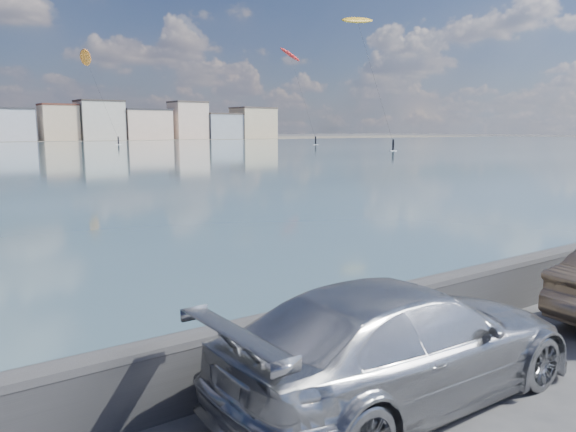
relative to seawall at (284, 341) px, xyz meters
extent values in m
cube|color=#28282B|center=(0.00, 0.00, -0.13)|extent=(400.00, 0.35, 0.90)
cylinder|color=#28282B|center=(0.00, 0.00, 0.32)|extent=(400.00, 0.36, 0.36)
cube|color=#B2B7C6|center=(25.50, 183.30, 4.17)|extent=(15.00, 12.00, 9.50)
cube|color=#2D2D33|center=(25.50, 183.30, 9.22)|extent=(15.30, 12.24, 0.60)
cube|color=#CCB293|center=(41.00, 183.30, 4.92)|extent=(11.00, 9.00, 11.00)
cube|color=#562D23|center=(41.00, 183.30, 10.72)|extent=(11.22, 9.18, 0.60)
cube|color=beige|center=(54.00, 183.30, 5.67)|extent=(14.00, 11.00, 12.50)
cube|color=#383330|center=(54.00, 183.30, 12.22)|extent=(14.28, 11.22, 0.60)
cube|color=beige|center=(69.50, 183.30, 4.42)|extent=(16.00, 12.00, 10.00)
cube|color=#2D2D33|center=(69.50, 183.30, 9.72)|extent=(16.32, 12.24, 0.60)
cube|color=beige|center=(86.00, 183.30, 5.92)|extent=(12.00, 10.00, 13.00)
cube|color=#4C423D|center=(86.00, 183.30, 12.72)|extent=(12.24, 10.20, 0.60)
cube|color=#9EA8B7|center=(99.50, 183.30, 3.92)|extent=(14.00, 11.00, 9.00)
cube|color=#4C423D|center=(99.50, 183.30, 8.72)|extent=(14.28, 11.22, 0.60)
cube|color=beige|center=(114.00, 183.30, 5.17)|extent=(15.00, 12.00, 11.50)
cube|color=#4C423D|center=(114.00, 183.30, 11.22)|extent=(15.30, 12.24, 0.60)
imported|color=#A8AAAF|center=(0.96, -1.42, 0.24)|extent=(5.65, 2.32, 1.64)
ellipsoid|color=red|center=(82.21, 114.30, 22.00)|extent=(8.65, 5.24, 4.08)
cube|color=white|center=(78.54, 98.80, -0.53)|extent=(1.40, 0.42, 0.08)
cylinder|color=black|center=(78.54, 98.80, 0.37)|extent=(0.36, 0.36, 1.70)
sphere|color=black|center=(78.54, 98.80, 1.27)|extent=(0.28, 0.28, 0.28)
cylinder|color=black|center=(80.38, 106.55, 11.36)|extent=(3.71, 15.53, 21.30)
ellipsoid|color=#BF8C19|center=(67.91, 73.28, 22.83)|extent=(8.18, 2.81, 2.66)
cube|color=white|center=(65.63, 61.19, -0.53)|extent=(1.40, 0.42, 0.08)
cylinder|color=black|center=(65.63, 61.19, 0.37)|extent=(0.36, 0.36, 1.70)
sphere|color=black|center=(65.63, 61.19, 1.27)|extent=(0.28, 0.28, 0.28)
cylinder|color=black|center=(66.77, 67.24, 11.78)|extent=(2.32, 12.12, 22.13)
ellipsoid|color=orange|center=(38.05, 140.43, 20.72)|extent=(5.40, 9.31, 4.03)
cube|color=white|center=(40.10, 124.87, -0.53)|extent=(1.40, 0.42, 0.08)
cylinder|color=black|center=(40.10, 124.87, 0.37)|extent=(0.36, 0.36, 1.70)
sphere|color=black|center=(40.10, 124.87, 1.27)|extent=(0.28, 0.28, 0.28)
cylinder|color=black|center=(39.07, 132.65, 10.72)|extent=(2.09, 15.59, 20.02)
camera|label=1|loc=(-4.53, -6.45, 3.10)|focal=35.00mm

